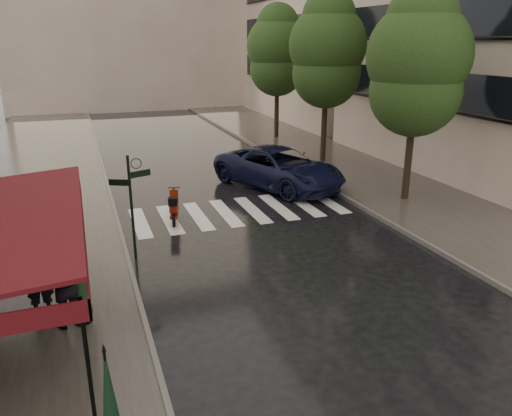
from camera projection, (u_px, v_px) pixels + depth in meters
ground at (199, 298)px, 12.44m from camera, size 120.00×120.00×0.00m
sidewalk_near at (34, 187)px, 21.69m from camera, size 6.00×60.00×0.12m
sidewalk_far at (335, 160)px, 26.40m from camera, size 5.50×60.00×0.12m
curb_near at (106, 180)px, 22.66m from camera, size 0.12×60.00×0.16m
curb_far at (286, 164)px, 25.50m from camera, size 0.12×60.00×0.16m
crosswalk at (239, 211)px, 18.74m from camera, size 7.85×3.20×0.01m
signpost at (131, 199)px, 14.15m from camera, size 1.17×0.29×3.10m
tree_near at (418, 63)px, 18.26m from camera, size 3.80×3.80×7.99m
tree_mid at (327, 51)px, 24.38m from camera, size 3.80×3.80×8.34m
tree_far at (277, 51)px, 30.73m from camera, size 3.80×3.80×8.16m
pedestrian_with_umbrella at (34, 250)px, 10.96m from camera, size 1.04×1.06×2.42m
pedestrian_terrace at (63, 285)px, 10.78m from camera, size 0.95×0.75×1.94m
scooter at (174, 208)px, 17.56m from camera, size 0.64×1.62×1.08m
parked_car at (279, 168)px, 21.61m from camera, size 5.10×6.75×1.70m
parasol_front at (111, 416)px, 6.67m from camera, size 0.41×0.41×2.29m
parasol_back at (77, 268)px, 10.76m from camera, size 0.47×0.47×2.49m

